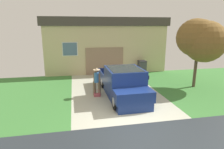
% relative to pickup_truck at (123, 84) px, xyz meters
% --- Properties ---
extents(pickup_truck, '(2.12, 5.60, 1.70)m').
position_rel_pickup_truck_xyz_m(pickup_truck, '(0.00, 0.00, 0.00)').
color(pickup_truck, navy).
rests_on(pickup_truck, ground).
extents(person_with_hat, '(0.43, 0.42, 1.65)m').
position_rel_pickup_truck_xyz_m(person_with_hat, '(-1.45, 0.48, 0.13)').
color(person_with_hat, brown).
rests_on(person_with_hat, ground).
extents(handbag, '(0.38, 0.15, 0.41)m').
position_rel_pickup_truck_xyz_m(handbag, '(-1.46, 0.31, -0.65)').
color(handbag, '#B24C56').
rests_on(handbag, ground).
extents(house_with_garage, '(10.69, 6.18, 4.66)m').
position_rel_pickup_truck_xyz_m(house_with_garage, '(0.13, 8.51, 1.59)').
color(house_with_garage, beige).
rests_on(house_with_garage, ground).
extents(front_yard_tree, '(2.92, 2.81, 4.42)m').
position_rel_pickup_truck_xyz_m(front_yard_tree, '(5.13, 0.74, 2.38)').
color(front_yard_tree, brown).
rests_on(front_yard_tree, ground).
extents(wheeled_trash_bin, '(0.60, 0.72, 1.14)m').
position_rel_pickup_truck_xyz_m(wheeled_trash_bin, '(2.92, 4.99, -0.15)').
color(wheeled_trash_bin, '#424247').
rests_on(wheeled_trash_bin, ground).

